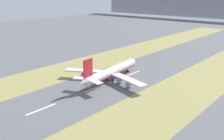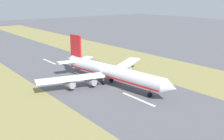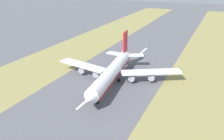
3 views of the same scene
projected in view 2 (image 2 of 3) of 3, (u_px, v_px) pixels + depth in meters
ground_plane at (113, 88)px, 113.96m from camera, size 800.00×800.00×0.00m
grass_median_west at (179, 71)px, 140.72m from camera, size 40.00×600.00×0.01m
grass_median_east at (7, 116)px, 87.21m from camera, size 40.00×600.00×0.01m
centreline_dash_near at (49, 61)px, 162.67m from camera, size 1.20×18.00×0.01m
centreline_dash_mid at (83, 76)px, 132.31m from camera, size 1.20×18.00×0.01m
centreline_dash_far at (138, 99)px, 101.95m from camera, size 1.20×18.00×0.01m
airplane_main_jet at (109, 71)px, 118.45m from camera, size 63.67×67.17×20.20m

